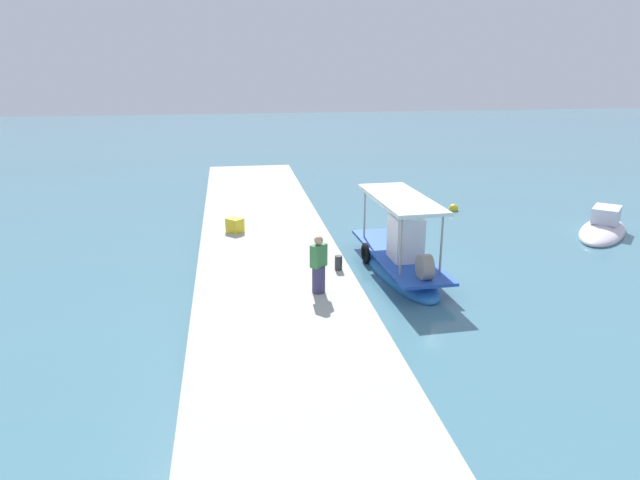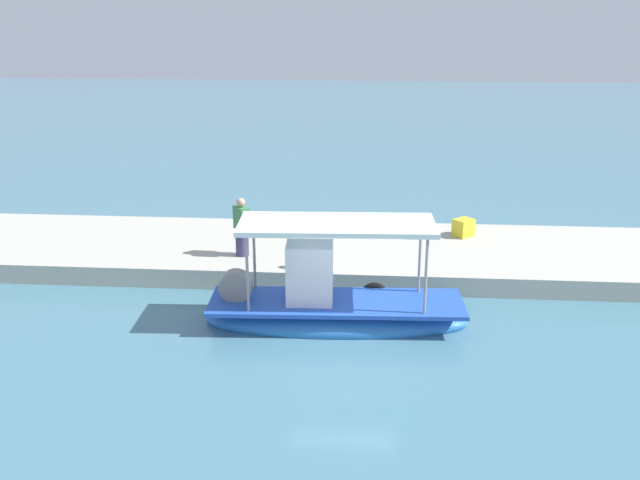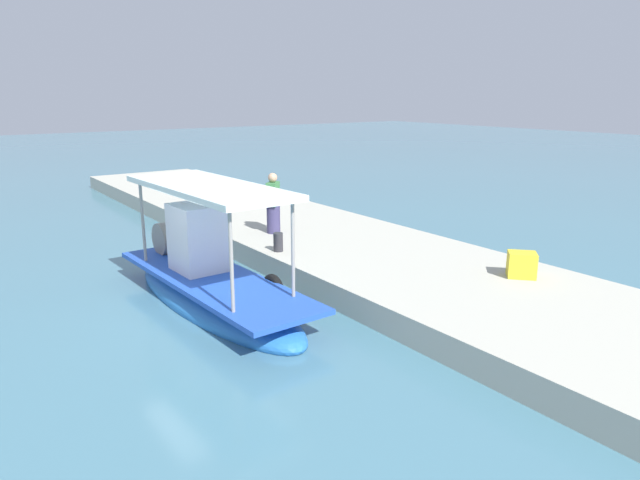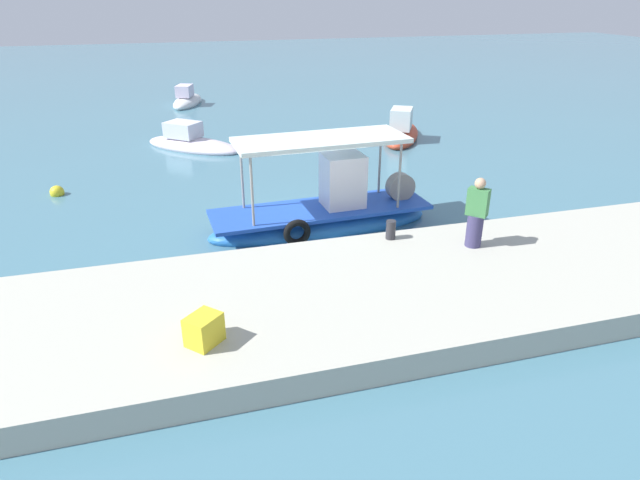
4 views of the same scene
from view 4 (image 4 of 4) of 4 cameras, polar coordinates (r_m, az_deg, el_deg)
name	(u,v)px [view 4 (image 4 of 4)]	position (r m, az deg, el deg)	size (l,w,h in m)	color
ground_plane	(310,226)	(15.72, -1.02, 1.45)	(120.00, 120.00, 0.00)	teal
dock_quay	(365,297)	(11.69, 4.74, -5.91)	(36.00, 4.92, 0.56)	#B5B4A5
main_fishing_boat	(325,213)	(15.44, 0.48, 2.87)	(6.47, 2.07, 2.96)	blue
fisherman_near_bollard	(476,216)	(13.44, 15.93, 2.44)	(0.54, 0.54, 1.71)	#3B365F
mooring_bollard	(391,230)	(13.62, 7.37, 1.06)	(0.24, 0.24, 0.47)	#2D2D33
cargo_crate	(204,330)	(9.84, -11.98, -9.10)	(0.58, 0.47, 0.55)	yellow
marker_buoy	(57,192)	(20.06, -25.67, 4.49)	(0.45, 0.45, 0.45)	yellow
moored_boat_near	(401,133)	(25.30, 8.44, 10.98)	(3.37, 4.44, 1.69)	#C34227
moored_boat_mid	(192,143)	(24.28, -13.19, 9.75)	(4.53, 4.29, 1.31)	silver
moored_boat_far	(187,101)	(33.73, -13.64, 13.90)	(2.45, 3.91, 1.41)	silver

